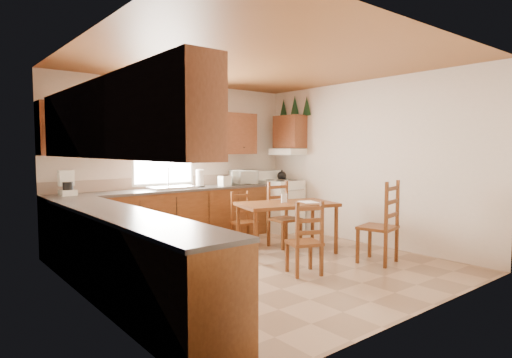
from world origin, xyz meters
TOP-DOWN VIEW (x-y plane):
  - floor at (0.00, 0.00)m, footprint 4.50×4.50m
  - ceiling at (0.00, 0.00)m, footprint 4.50×4.50m
  - wall_left at (-2.25, 0.00)m, footprint 4.50×4.50m
  - wall_right at (2.25, 0.00)m, footprint 4.50×4.50m
  - wall_back at (0.00, 2.25)m, footprint 4.50×4.50m
  - wall_front at (0.00, -2.25)m, footprint 4.50×4.50m
  - lower_cab_back at (-0.38, 1.95)m, footprint 3.75×0.60m
  - lower_cab_left at (-1.95, -0.15)m, footprint 0.60×3.60m
  - counter_back at (-0.38, 1.95)m, footprint 3.75×0.63m
  - counter_left at (-1.95, -0.15)m, footprint 0.63×3.60m
  - backsplash at (-0.38, 2.24)m, footprint 3.75×0.01m
  - upper_cab_back_left at (-1.55, 2.08)m, footprint 1.41×0.33m
  - upper_cab_back_right at (0.86, 2.08)m, footprint 1.25×0.33m
  - upper_cab_left at (-2.08, -0.15)m, footprint 0.33×3.60m
  - upper_cab_stove at (2.08, 1.65)m, footprint 0.33×0.62m
  - range_hood at (2.03, 1.65)m, footprint 0.44×0.62m
  - window_frame at (-0.30, 2.22)m, footprint 1.13×0.02m
  - window_pane at (-0.30, 2.21)m, footprint 1.05×0.01m
  - window_valance at (-0.30, 2.19)m, footprint 1.19×0.01m
  - sink_basin at (-0.30, 1.95)m, footprint 0.75×0.45m
  - pine_decal_a at (2.21, 1.33)m, footprint 0.22×0.22m
  - pine_decal_b at (2.21, 1.65)m, footprint 0.22×0.22m
  - pine_decal_c at (2.21, 1.97)m, footprint 0.22×0.22m
  - stove at (1.88, 1.67)m, footprint 0.65×0.67m
  - coffeemaker at (-1.92, 1.96)m, footprint 0.25×0.28m
  - paper_towel at (0.22, 1.91)m, footprint 0.15×0.15m
  - toaster at (0.71, 1.88)m, footprint 0.24×0.17m
  - microwave at (1.17, 1.92)m, footprint 0.53×0.46m
  - dining_table at (0.77, 0.32)m, footprint 1.60×1.18m
  - chair_near_left at (0.18, -0.62)m, footprint 0.49×0.48m
  - chair_near_right at (1.36, -0.88)m, footprint 0.57×0.55m
  - chair_far_left at (0.59, 1.14)m, footprint 0.40×0.39m
  - chair_far_right at (1.02, 0.64)m, footprint 0.45×0.43m
  - table_paper at (1.08, 0.17)m, footprint 0.32×0.37m
  - table_card at (0.75, 0.37)m, footprint 0.10×0.04m

SIDE VIEW (x-z plane):
  - floor at x=0.00m, z-range 0.00..0.00m
  - dining_table at x=0.77m, z-range 0.00..0.76m
  - chair_far_left at x=0.59m, z-range 0.00..0.86m
  - lower_cab_back at x=-0.38m, z-range 0.00..0.88m
  - lower_cab_left at x=-1.95m, z-range 0.00..0.88m
  - chair_near_left at x=0.18m, z-range 0.00..0.92m
  - stove at x=1.88m, z-range 0.00..0.96m
  - chair_far_right at x=1.02m, z-range 0.00..1.03m
  - chair_near_right at x=1.36m, z-range 0.00..1.13m
  - table_paper at x=1.08m, z-range 0.76..0.77m
  - table_card at x=0.75m, z-range 0.76..0.89m
  - counter_back at x=-0.38m, z-range 0.88..0.92m
  - counter_left at x=-1.95m, z-range 0.88..0.92m
  - sink_basin at x=-0.30m, z-range 0.92..0.96m
  - toaster at x=0.71m, z-range 0.92..1.09m
  - backsplash at x=-0.38m, z-range 0.92..1.10m
  - microwave at x=1.17m, z-range 0.92..1.19m
  - paper_towel at x=0.22m, z-range 0.92..1.22m
  - coffeemaker at x=-1.92m, z-range 0.92..1.25m
  - wall_left at x=-2.25m, z-range 1.35..1.35m
  - wall_right at x=2.25m, z-range 1.35..1.35m
  - wall_back at x=0.00m, z-range 1.35..1.35m
  - wall_front at x=0.00m, z-range 1.35..1.35m
  - range_hood at x=2.03m, z-range 1.46..1.58m
  - window_frame at x=-0.30m, z-range 0.96..2.14m
  - window_pane at x=-0.30m, z-range 1.00..2.10m
  - upper_cab_back_left at x=-1.55m, z-range 1.48..2.23m
  - upper_cab_back_right at x=0.86m, z-range 1.48..2.23m
  - upper_cab_left at x=-2.08m, z-range 1.48..2.23m
  - upper_cab_stove at x=2.08m, z-range 1.59..2.21m
  - window_valance at x=-0.30m, z-range 1.93..2.17m
  - pine_decal_a at x=2.21m, z-range 2.20..2.56m
  - pine_decal_c at x=2.21m, z-range 2.20..2.56m
  - pine_decal_b at x=2.21m, z-range 2.24..2.60m
  - ceiling at x=0.00m, z-range 2.70..2.70m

